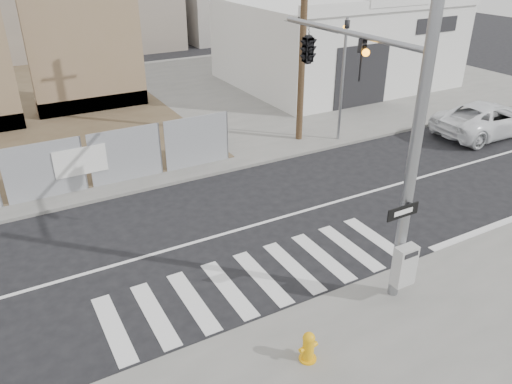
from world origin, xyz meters
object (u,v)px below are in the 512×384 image
signal_pole (339,86)px  suv (488,119)px  traffic_cone_d (109,171)px  auto_shop (335,41)px  fire_hydrant (308,347)px

signal_pole → suv: size_ratio=1.29×
suv → traffic_cone_d: suv is taller
suv → traffic_cone_d: 16.88m
auto_shop → fire_hydrant: auto_shop is taller
signal_pole → auto_shop: (11.50, 15.01, -2.25)m
auto_shop → suv: bearing=-87.2°
signal_pole → traffic_cone_d: signal_pole is taller
signal_pole → traffic_cone_d: size_ratio=10.39×
auto_shop → fire_hydrant: (-14.65, -18.56, -2.06)m
auto_shop → fire_hydrant: 23.74m
suv → traffic_cone_d: bearing=79.3°
signal_pole → fire_hydrant: signal_pole is taller
signal_pole → fire_hydrant: bearing=-131.6°
suv → auto_shop: bearing=3.7°
auto_shop → traffic_cone_d: 17.83m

